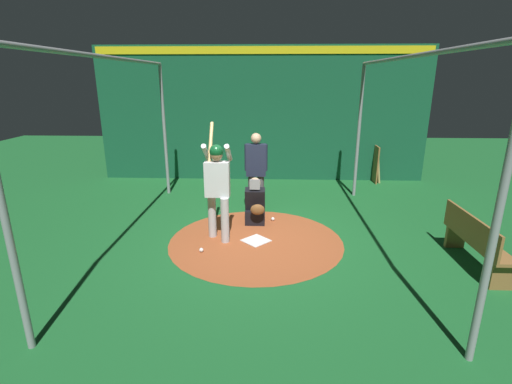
% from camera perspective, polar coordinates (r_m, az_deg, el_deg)
% --- Properties ---
extents(ground_plane, '(25.34, 25.34, 0.00)m').
position_cam_1_polar(ground_plane, '(6.92, -0.00, -7.54)').
color(ground_plane, '#195B28').
extents(dirt_circle, '(3.19, 3.19, 0.01)m').
position_cam_1_polar(dirt_circle, '(6.91, -0.00, -7.52)').
color(dirt_circle, '#9E4C28').
rests_on(dirt_circle, ground).
extents(home_plate, '(0.59, 0.59, 0.01)m').
position_cam_1_polar(home_plate, '(6.91, -0.00, -7.45)').
color(home_plate, white).
rests_on(home_plate, dirt_circle).
extents(batter, '(0.68, 0.49, 2.12)m').
position_cam_1_polar(batter, '(6.68, -5.97, 1.40)').
color(batter, '#BCBCC0').
rests_on(batter, ground).
extents(catcher, '(0.58, 0.40, 0.98)m').
position_cam_1_polar(catcher, '(7.58, -0.11, -2.10)').
color(catcher, black).
rests_on(catcher, ground).
extents(umpire, '(0.22, 0.49, 1.78)m').
position_cam_1_polar(umpire, '(8.00, 0.00, 3.54)').
color(umpire, '#4C4C51').
rests_on(umpire, ground).
extents(back_wall, '(0.22, 9.34, 3.75)m').
position_cam_1_polar(back_wall, '(10.82, 0.96, 11.83)').
color(back_wall, '#145133').
rests_on(back_wall, ground).
extents(cage_frame, '(5.91, 4.88, 3.24)m').
position_cam_1_polar(cage_frame, '(6.32, -0.00, 11.42)').
color(cage_frame, gray).
rests_on(cage_frame, ground).
extents(bat_rack, '(0.58, 0.17, 1.05)m').
position_cam_1_polar(bat_rack, '(11.21, 17.90, 3.96)').
color(bat_rack, olive).
rests_on(bat_rack, ground).
extents(bench, '(1.62, 0.36, 0.85)m').
position_cam_1_polar(bench, '(6.82, 30.57, -6.40)').
color(bench, olive).
rests_on(bench, ground).
extents(baseball_0, '(0.07, 0.07, 0.07)m').
position_cam_1_polar(baseball_0, '(6.55, -8.39, -8.80)').
color(baseball_0, white).
rests_on(baseball_0, dirt_circle).
extents(baseball_1, '(0.07, 0.07, 0.07)m').
position_cam_1_polar(baseball_1, '(7.84, 2.60, -4.15)').
color(baseball_1, white).
rests_on(baseball_1, dirt_circle).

